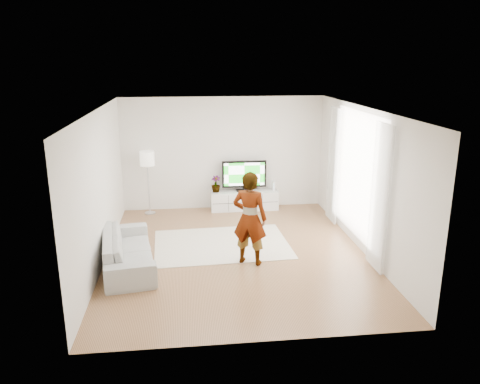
{
  "coord_description": "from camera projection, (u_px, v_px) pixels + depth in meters",
  "views": [
    {
      "loc": [
        -0.9,
        -8.44,
        3.69
      ],
      "look_at": [
        0.12,
        0.4,
        1.14
      ],
      "focal_mm": 35.0,
      "sensor_mm": 36.0,
      "label": 1
    }
  ],
  "objects": [
    {
      "name": "player",
      "position": [
        250.0,
        218.0,
        8.49
      ],
      "size": [
        0.75,
        0.64,
        1.75
      ],
      "primitive_type": "imported",
      "rotation": [
        0.0,
        0.0,
        2.72
      ],
      "color": "#334772",
      "rests_on": "rug"
    },
    {
      "name": "wall_front",
      "position": [
        261.0,
        246.0,
        5.93
      ],
      "size": [
        5.0,
        0.02,
        2.8
      ],
      "primitive_type": "cube",
      "color": "silver",
      "rests_on": "floor"
    },
    {
      "name": "rug",
      "position": [
        222.0,
        244.0,
        9.61
      ],
      "size": [
        2.8,
        2.07,
        0.01
      ],
      "primitive_type": "cube",
      "rotation": [
        0.0,
        0.0,
        0.04
      ],
      "color": "beige",
      "rests_on": "floor"
    },
    {
      "name": "curtain_near",
      "position": [
        379.0,
        198.0,
        8.12
      ],
      "size": [
        0.04,
        0.7,
        2.6
      ],
      "primitive_type": "cube",
      "color": "white",
      "rests_on": "floor"
    },
    {
      "name": "window",
      "position": [
        358.0,
        175.0,
        9.34
      ],
      "size": [
        0.01,
        2.6,
        2.5
      ],
      "primitive_type": "cube",
      "color": "white",
      "rests_on": "wall_right"
    },
    {
      "name": "floor",
      "position": [
        236.0,
        253.0,
        9.18
      ],
      "size": [
        6.0,
        6.0,
        0.0
      ],
      "primitive_type": "plane",
      "color": "#A5734A",
      "rests_on": "ground"
    },
    {
      "name": "sofa",
      "position": [
        128.0,
        250.0,
        8.53
      ],
      "size": [
        1.18,
        2.29,
        0.64
      ],
      "primitive_type": "imported",
      "rotation": [
        0.0,
        0.0,
        1.72
      ],
      "color": "#ABABA6",
      "rests_on": "floor"
    },
    {
      "name": "wall_right",
      "position": [
        364.0,
        181.0,
        9.07
      ],
      "size": [
        0.02,
        6.0,
        2.8
      ],
      "primitive_type": "cube",
      "color": "silver",
      "rests_on": "floor"
    },
    {
      "name": "curtain_far",
      "position": [
        333.0,
        165.0,
        10.6
      ],
      "size": [
        0.04,
        0.7,
        2.6
      ],
      "primitive_type": "cube",
      "color": "white",
      "rests_on": "floor"
    },
    {
      "name": "floor_lamp",
      "position": [
        147.0,
        161.0,
        11.19
      ],
      "size": [
        0.34,
        0.34,
        1.55
      ],
      "color": "silver",
      "rests_on": "floor"
    },
    {
      "name": "media_console",
      "position": [
        244.0,
        200.0,
        11.81
      ],
      "size": [
        1.68,
        0.48,
        0.47
      ],
      "color": "white",
      "rests_on": "floor"
    },
    {
      "name": "wall_back",
      "position": [
        223.0,
        153.0,
        11.66
      ],
      "size": [
        5.0,
        0.02,
        2.8
      ],
      "primitive_type": "cube",
      "color": "silver",
      "rests_on": "floor"
    },
    {
      "name": "potted_plant",
      "position": [
        216.0,
        184.0,
        11.61
      ],
      "size": [
        0.29,
        0.29,
        0.41
      ],
      "primitive_type": "imported",
      "rotation": [
        0.0,
        0.0,
        -0.28
      ],
      "color": "#3F7238",
      "rests_on": "media_console"
    },
    {
      "name": "television",
      "position": [
        244.0,
        175.0,
        11.65
      ],
      "size": [
        1.11,
        0.22,
        0.77
      ],
      "color": "black",
      "rests_on": "media_console"
    },
    {
      "name": "wall_left",
      "position": [
        100.0,
        189.0,
        8.51
      ],
      "size": [
        0.02,
        6.0,
        2.8
      ],
      "primitive_type": "cube",
      "color": "silver",
      "rests_on": "floor"
    },
    {
      "name": "ceiling",
      "position": [
        236.0,
        109.0,
        8.41
      ],
      "size": [
        6.0,
        6.0,
        0.0
      ],
      "primitive_type": "plane",
      "color": "white",
      "rests_on": "wall_back"
    },
    {
      "name": "game_console",
      "position": [
        273.0,
        186.0,
        11.79
      ],
      "size": [
        0.07,
        0.18,
        0.24
      ],
      "rotation": [
        0.0,
        0.0,
        0.09
      ],
      "color": "white",
      "rests_on": "media_console"
    }
  ]
}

